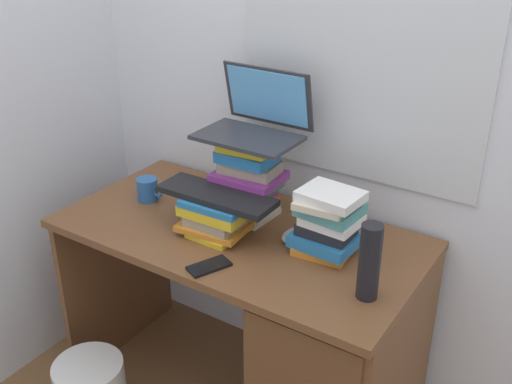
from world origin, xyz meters
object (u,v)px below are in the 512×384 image
keyboard (216,195)px  cell_phone (209,266)px  water_bottle (369,262)px  book_stack_tall (248,180)px  book_stack_side (328,221)px  laptop (256,120)px  computer_mouse (293,235)px  book_stack_keyboard_riser (217,215)px  desk (312,347)px  mug (148,189)px

keyboard → cell_phone: (0.11, -0.19, -0.14)m
water_bottle → book_stack_tall: bearing=158.7°
book_stack_side → keyboard: (-0.37, -0.10, 0.03)m
laptop → computer_mouse: bearing=-26.4°
book_stack_keyboard_riser → keyboard: size_ratio=0.60×
book_stack_keyboard_riser → cell_phone: book_stack_keyboard_riser is taller
desk → book_stack_keyboard_riser: size_ratio=5.15×
keyboard → cell_phone: size_ratio=3.09×
mug → book_stack_side: bearing=3.0°
book_stack_keyboard_riser → book_stack_side: 0.39m
cell_phone → keyboard: bearing=142.7°
book_stack_tall → cell_phone: size_ratio=2.22×
keyboard → computer_mouse: bearing=22.0°
book_stack_tall → laptop: laptop is taller
mug → book_stack_keyboard_riser: bearing=-9.6°
laptop → water_bottle: bearing=-25.8°
desk → book_stack_tall: book_stack_tall is taller
book_stack_side → laptop: (-0.35, 0.11, 0.25)m
book_stack_side → cell_phone: book_stack_side is taller
keyboard → laptop: bearing=83.4°
mug → water_bottle: water_bottle is taller
book_stack_tall → mug: (-0.40, -0.10, -0.10)m
desk → cell_phone: (-0.27, -0.22, 0.36)m
book_stack_keyboard_riser → cell_phone: 0.23m
computer_mouse → mug: bearing=-176.2°
book_stack_tall → book_stack_side: bearing=-9.5°
laptop → keyboard: bearing=-95.9°
book_stack_tall → cell_phone: (0.09, -0.35, -0.14)m
book_stack_tall → water_bottle: 0.61m
book_stack_tall → mug: 0.42m
computer_mouse → mug: (-0.62, -0.04, 0.03)m
keyboard → computer_mouse: (0.24, 0.10, -0.13)m
book_stack_side → keyboard: book_stack_side is taller
book_stack_side → water_bottle: water_bottle is taller
book_stack_keyboard_riser → laptop: laptop is taller
water_bottle → keyboard: bearing=174.0°
desk → book_stack_side: 0.47m
desk → book_stack_tall: bearing=159.8°
book_stack_keyboard_riser → keyboard: bearing=110.0°
keyboard → book_stack_tall: bearing=81.0°
book_stack_side → mug: book_stack_side is taller
book_stack_keyboard_riser → desk: bearing=4.7°
desk → keyboard: bearing=-175.8°
book_stack_tall → book_stack_keyboard_riser: size_ratio=1.21×
keyboard → water_bottle: bearing=-6.8°
keyboard → cell_phone: keyboard is taller
book_stack_side → keyboard: bearing=-165.1°
book_stack_tall → book_stack_keyboard_riser: (-0.02, -0.16, -0.08)m
laptop → keyboard: size_ratio=0.83×
desk → water_bottle: water_bottle is taller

